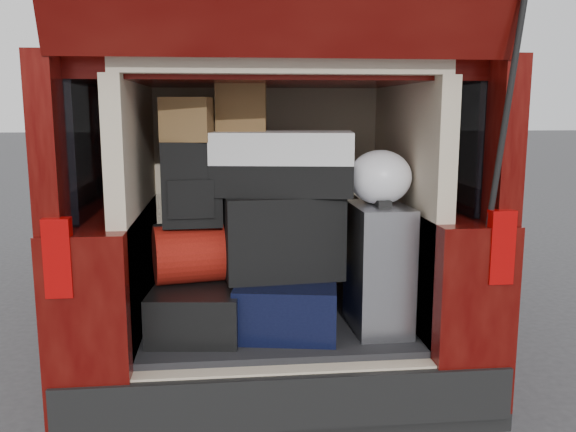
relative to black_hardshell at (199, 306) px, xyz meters
name	(u,v)px	position (x,y,z in m)	size (l,w,h in m)	color
minivan	(257,198)	(0.37, 1.73, 0.25)	(1.90, 5.35, 2.77)	black
load_floor	(275,368)	(0.37, 0.15, -0.38)	(1.24, 1.05, 0.55)	black
black_hardshell	(199,306)	(0.00, 0.00, 0.00)	(0.40, 0.55, 0.22)	black
navy_hardshell	(288,302)	(0.42, 0.00, 0.01)	(0.45, 0.55, 0.24)	black
silver_roller	(378,267)	(0.83, -0.07, 0.18)	(0.24, 0.39, 0.59)	silver
red_duffel	(200,253)	(0.01, 0.04, 0.25)	(0.42, 0.27, 0.27)	#9C170E
black_soft_case	(282,235)	(0.39, 0.03, 0.32)	(0.54, 0.32, 0.39)	black
backpack	(192,184)	(-0.02, 0.02, 0.57)	(0.27, 0.16, 0.38)	black
twotone_duffel	(283,163)	(0.40, 0.06, 0.66)	(0.64, 0.33, 0.29)	silver
grocery_sack_lower	(187,119)	(-0.03, 0.03, 0.86)	(0.21, 0.17, 0.19)	brown
grocery_sack_upper	(241,106)	(0.22, 0.15, 0.92)	(0.23, 0.19, 0.23)	brown
plastic_bag_right	(380,177)	(0.83, -0.05, 0.60)	(0.29, 0.27, 0.25)	white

